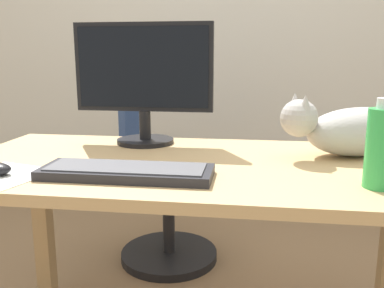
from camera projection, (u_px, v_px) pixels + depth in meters
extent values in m
cube|color=beige|center=(229.00, 8.00, 2.59)|extent=(6.00, 0.04, 2.60)
cube|color=tan|center=(197.00, 167.00, 1.21)|extent=(1.44, 0.70, 0.03)
cube|color=tan|center=(43.00, 227.00, 1.66)|extent=(0.06, 0.06, 0.67)
cylinder|color=black|center=(169.00, 254.00, 2.10)|extent=(0.48, 0.48, 0.04)
cylinder|color=black|center=(169.00, 215.00, 2.06)|extent=(0.06, 0.06, 0.47)
cylinder|color=navy|center=(168.00, 163.00, 2.00)|extent=(0.44, 0.44, 0.06)
cube|color=navy|center=(128.00, 118.00, 1.91)|extent=(0.19, 0.35, 0.40)
cylinder|color=black|center=(145.00, 141.00, 1.47)|extent=(0.20, 0.20, 0.01)
cylinder|color=black|center=(145.00, 125.00, 1.46)|extent=(0.04, 0.04, 0.10)
cube|color=black|center=(144.00, 67.00, 1.42)|extent=(0.48, 0.03, 0.30)
cube|color=black|center=(143.00, 67.00, 1.40)|extent=(0.45, 0.00, 0.27)
cube|color=#232328|center=(127.00, 172.00, 1.06)|extent=(0.44, 0.15, 0.02)
cube|color=#515156|center=(126.00, 167.00, 1.06)|extent=(0.40, 0.12, 0.00)
ellipsoid|color=#B2ADA8|center=(361.00, 132.00, 1.27)|extent=(0.40, 0.30, 0.15)
sphere|color=#B2ADA8|center=(299.00, 118.00, 1.21)|extent=(0.11, 0.11, 0.11)
cone|color=#B2ADA8|center=(305.00, 102.00, 1.17)|extent=(0.04, 0.04, 0.04)
cone|color=#B2ADA8|center=(295.00, 100.00, 1.23)|extent=(0.04, 0.04, 0.04)
cylinder|color=green|center=(382.00, 149.00, 0.95)|extent=(0.07, 0.07, 0.19)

